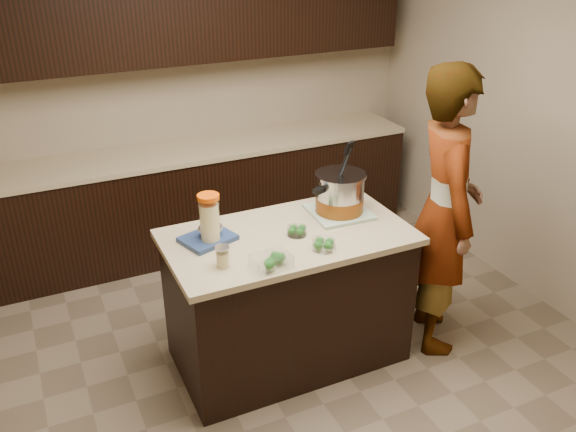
# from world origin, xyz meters

# --- Properties ---
(ground_plane) EXTENTS (4.00, 4.00, 0.00)m
(ground_plane) POSITION_xyz_m (0.00, 0.00, 0.00)
(ground_plane) COLOR brown
(ground_plane) RESTS_ON ground
(room_shell) EXTENTS (4.04, 4.04, 2.72)m
(room_shell) POSITION_xyz_m (0.00, 0.00, 1.71)
(room_shell) COLOR tan
(room_shell) RESTS_ON ground
(back_cabinets) EXTENTS (3.60, 0.63, 2.33)m
(back_cabinets) POSITION_xyz_m (0.00, 1.74, 0.94)
(back_cabinets) COLOR black
(back_cabinets) RESTS_ON ground
(island) EXTENTS (1.46, 0.81, 0.90)m
(island) POSITION_xyz_m (0.00, 0.00, 0.45)
(island) COLOR black
(island) RESTS_ON ground
(dish_towel) EXTENTS (0.38, 0.38, 0.02)m
(dish_towel) POSITION_xyz_m (0.41, 0.12, 0.91)
(dish_towel) COLOR #5F8B5D
(dish_towel) RESTS_ON island
(stock_pot) EXTENTS (0.44, 0.40, 0.45)m
(stock_pot) POSITION_xyz_m (0.41, 0.12, 1.03)
(stock_pot) COLOR #B7B7BC
(stock_pot) RESTS_ON dish_towel
(lemonade_pitcher) EXTENTS (0.16, 0.16, 0.30)m
(lemonade_pitcher) POSITION_xyz_m (-0.45, 0.08, 1.04)
(lemonade_pitcher) COLOR #D0BF7F
(lemonade_pitcher) RESTS_ON island
(mason_jar) EXTENTS (0.10, 0.10, 0.13)m
(mason_jar) POSITION_xyz_m (-0.47, -0.19, 0.96)
(mason_jar) COLOR #D0BF7F
(mason_jar) RESTS_ON island
(broccoli_tub_left) EXTENTS (0.14, 0.14, 0.06)m
(broccoli_tub_left) POSITION_xyz_m (0.04, -0.03, 0.93)
(broccoli_tub_left) COLOR silver
(broccoli_tub_left) RESTS_ON island
(broccoli_tub_right) EXTENTS (0.15, 0.15, 0.06)m
(broccoli_tub_right) POSITION_xyz_m (0.11, -0.25, 0.93)
(broccoli_tub_right) COLOR silver
(broccoli_tub_right) RESTS_ON island
(broccoli_tub_rect) EXTENTS (0.22, 0.17, 0.07)m
(broccoli_tub_rect) POSITION_xyz_m (-0.24, -0.31, 0.93)
(broccoli_tub_rect) COLOR silver
(broccoli_tub_rect) RESTS_ON island
(blue_tray) EXTENTS (0.34, 0.31, 0.11)m
(blue_tray) POSITION_xyz_m (-0.45, 0.12, 0.94)
(blue_tray) COLOR navy
(blue_tray) RESTS_ON island
(person) EXTENTS (0.68, 0.80, 1.87)m
(person) POSITION_xyz_m (0.98, -0.21, 0.94)
(person) COLOR gray
(person) RESTS_ON ground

